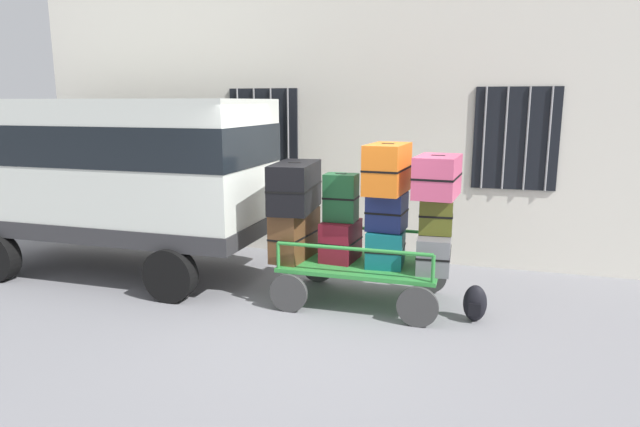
% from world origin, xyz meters
% --- Properties ---
extents(ground_plane, '(40.00, 40.00, 0.00)m').
position_xyz_m(ground_plane, '(0.00, 0.00, 0.00)').
color(ground_plane, gray).
extents(building_wall, '(12.00, 0.38, 5.00)m').
position_xyz_m(building_wall, '(0.00, 2.72, 2.50)').
color(building_wall, silver).
rests_on(building_wall, ground).
extents(van, '(4.48, 2.00, 2.57)m').
position_xyz_m(van, '(-3.41, 0.76, 1.59)').
color(van, silver).
rests_on(van, ground).
extents(luggage_cart, '(2.05, 1.26, 0.53)m').
position_xyz_m(luggage_cart, '(0.37, 0.53, 0.42)').
color(luggage_cart, '#2D8438').
rests_on(luggage_cart, ground).
extents(cart_railing, '(1.91, 1.13, 0.34)m').
position_xyz_m(cart_railing, '(0.37, 0.53, 0.80)').
color(cart_railing, '#2D8438').
rests_on(cart_railing, luggage_cart).
extents(suitcase_left_bottom, '(0.46, 0.89, 0.63)m').
position_xyz_m(suitcase_left_bottom, '(-0.52, 0.49, 0.84)').
color(suitcase_left_bottom, brown).
rests_on(suitcase_left_bottom, luggage_cart).
extents(suitcase_left_middle, '(0.59, 1.07, 0.62)m').
position_xyz_m(suitcase_left_middle, '(-0.52, 0.51, 1.47)').
color(suitcase_left_middle, black).
rests_on(suitcase_left_middle, suitcase_left_bottom).
extents(suitcase_midleft_bottom, '(0.46, 0.61, 0.52)m').
position_xyz_m(suitcase_midleft_bottom, '(0.08, 0.57, 0.78)').
color(suitcase_midleft_bottom, maroon).
rests_on(suitcase_midleft_bottom, luggage_cart).
extents(suitcase_midleft_middle, '(0.41, 0.31, 0.61)m').
position_xyz_m(suitcase_midleft_middle, '(0.08, 0.56, 1.35)').
color(suitcase_midleft_middle, '#194C28').
rests_on(suitcase_midleft_middle, suitcase_midleft_bottom).
extents(suitcase_center_bottom, '(0.48, 0.58, 0.45)m').
position_xyz_m(suitcase_center_bottom, '(0.67, 0.51, 0.75)').
color(suitcase_center_bottom, '#0F5960').
rests_on(suitcase_center_bottom, luggage_cart).
extents(suitcase_center_middle, '(0.48, 0.47, 0.47)m').
position_xyz_m(suitcase_center_middle, '(0.67, 0.53, 1.21)').
color(suitcase_center_middle, navy).
rests_on(suitcase_center_middle, suitcase_center_bottom).
extents(suitcase_center_top, '(0.49, 0.83, 0.60)m').
position_xyz_m(suitcase_center_top, '(0.67, 0.49, 1.74)').
color(suitcase_center_top, orange).
rests_on(suitcase_center_top, suitcase_center_middle).
extents(suitcase_midright_bottom, '(0.42, 0.76, 0.44)m').
position_xyz_m(suitcase_midright_bottom, '(1.27, 0.51, 0.74)').
color(suitcase_midright_bottom, slate).
rests_on(suitcase_midright_bottom, luggage_cart).
extents(suitcase_midright_middle, '(0.41, 0.28, 0.46)m').
position_xyz_m(suitcase_midright_middle, '(1.27, 0.53, 1.19)').
color(suitcase_midright_middle, '#4C5119').
rests_on(suitcase_midright_middle, suitcase_midright_bottom).
extents(suitcase_midright_top, '(0.53, 0.82, 0.49)m').
position_xyz_m(suitcase_midright_top, '(1.27, 0.50, 1.67)').
color(suitcase_midright_top, '#CC4C72').
rests_on(suitcase_midright_top, suitcase_midright_middle).
extents(backpack, '(0.27, 0.22, 0.44)m').
position_xyz_m(backpack, '(1.78, 0.29, 0.22)').
color(backpack, black).
rests_on(backpack, ground).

